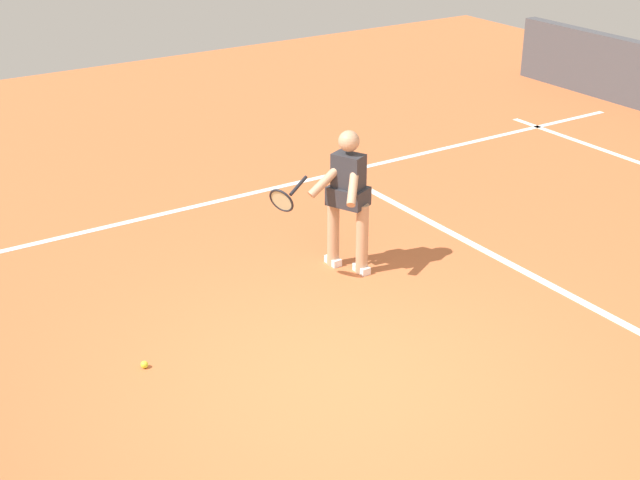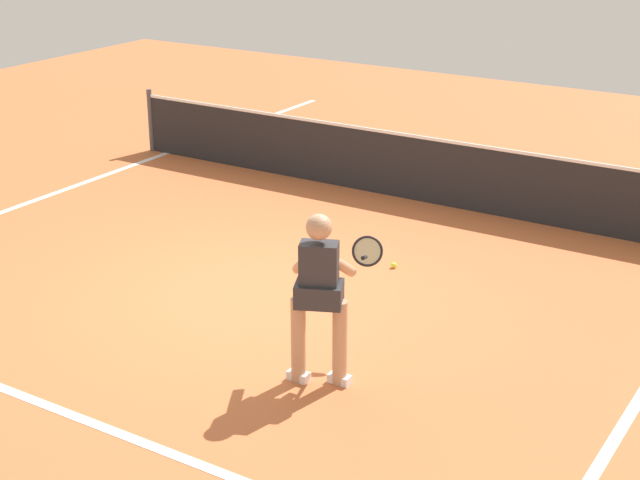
% 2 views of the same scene
% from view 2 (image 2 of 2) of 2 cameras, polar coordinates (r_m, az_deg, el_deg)
% --- Properties ---
extents(ground_plane, '(23.47, 23.47, 0.00)m').
position_cam_2_polar(ground_plane, '(10.22, -4.69, -3.13)').
color(ground_plane, '#C66638').
extents(service_line_marking, '(8.31, 0.10, 0.01)m').
position_cam_2_polar(service_line_marking, '(8.45, -15.77, -9.42)').
color(service_line_marking, white).
rests_on(service_line_marking, ground).
extents(sideline_right_marking, '(0.10, 16.06, 0.01)m').
position_cam_2_polar(sideline_right_marking, '(8.66, 18.34, -8.93)').
color(sideline_right_marking, white).
rests_on(sideline_right_marking, ground).
extents(court_net, '(8.99, 0.08, 0.98)m').
position_cam_2_polar(court_net, '(13.02, 4.95, 4.42)').
color(court_net, '#4C4C51').
rests_on(court_net, ground).
extents(tennis_player, '(0.67, 1.12, 1.55)m').
position_cam_2_polar(tennis_player, '(8.14, 0.03, -3.07)').
color(tennis_player, tan).
rests_on(tennis_player, ground).
extents(tennis_ball_near, '(0.07, 0.07, 0.07)m').
position_cam_2_polar(tennis_ball_near, '(10.82, 4.39, -1.49)').
color(tennis_ball_near, '#D1E533').
rests_on(tennis_ball_near, ground).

